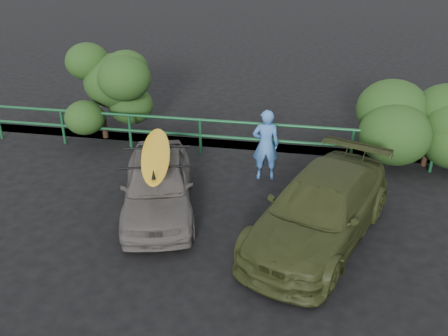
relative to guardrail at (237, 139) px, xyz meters
The scene contains 9 objects.
ground 5.03m from the guardrail, 90.00° to the right, with size 80.00×80.00×0.00m, color black.
guardrail is the anchor object (origin of this frame).
shrub_left 4.87m from the guardrail, behind, with size 3.20×2.40×2.49m, color #27491A, non-canonical shape.
shrub_right 5.05m from the guardrail, ahead, with size 3.20×2.40×2.00m, color #27491A, non-canonical shape.
sedan 3.29m from the guardrail, 112.30° to the right, with size 1.50×3.72×1.27m, color #5D5753.
olive_vehicle 4.15m from the guardrail, 57.72° to the right, with size 1.84×4.53×1.32m, color #333A1A.
man 1.45m from the guardrail, 51.07° to the right, with size 0.65×0.43×1.79m, color #4279C7.
roof_rack 3.38m from the guardrail, 112.30° to the right, with size 1.47×1.03×0.05m, color black, non-canonical shape.
surfboard 3.39m from the guardrail, 112.30° to the right, with size 0.60×2.89×0.09m, color yellow.
Camera 1 is at (1.89, -7.13, 5.75)m, focal length 40.00 mm.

